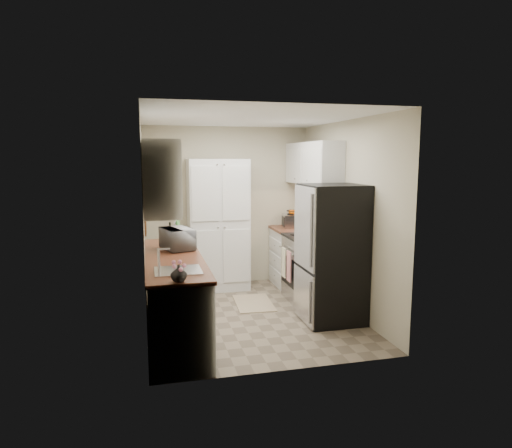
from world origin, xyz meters
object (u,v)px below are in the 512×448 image
microwave (178,239)px  toaster_oven (292,221)px  pantry_cabinet (218,225)px  electric_range (311,268)px  refrigerator (332,253)px  wine_bottle (170,234)px

microwave → toaster_oven: (1.89, 1.33, -0.02)m
pantry_cabinet → microwave: size_ratio=4.30×
pantry_cabinet → microwave: 1.53m
electric_range → refrigerator: size_ratio=0.66×
pantry_cabinet → wine_bottle: (-0.78, -0.98, 0.05)m
pantry_cabinet → electric_range: 1.58m
electric_range → wine_bottle: bearing=-178.3°
pantry_cabinet → electric_range: (1.17, -0.93, -0.52)m
refrigerator → wine_bottle: size_ratio=6.63×
pantry_cabinet → toaster_oven: size_ratio=5.53×
microwave → toaster_oven: bearing=-72.3°
electric_range → toaster_oven: (0.00, 0.89, 0.55)m
toaster_oven → microwave: bearing=-135.6°
electric_range → toaster_oven: 1.05m
pantry_cabinet → refrigerator: size_ratio=1.18×
toaster_oven → pantry_cabinet: bearing=-172.2°
refrigerator → toaster_oven: bearing=88.7°
microwave → toaster_oven: size_ratio=1.29×
electric_range → microwave: (-1.88, -0.43, 0.57)m
toaster_oven → electric_range: bearing=-80.9°
refrigerator → wine_bottle: 2.07m
pantry_cabinet → toaster_oven: (1.18, -0.03, 0.02)m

